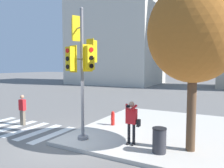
{
  "coord_description": "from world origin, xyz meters",
  "views": [
    {
      "loc": [
        5.68,
        -6.63,
        3.1
      ],
      "look_at": [
        1.59,
        1.03,
        2.38
      ],
      "focal_mm": 35.0,
      "sensor_mm": 36.0,
      "label": 1
    }
  ],
  "objects": [
    {
      "name": "traffic_signal_pole",
      "position": [
        0.57,
        0.46,
        3.4
      ],
      "size": [
        1.36,
        1.44,
        5.24
      ],
      "color": "slate",
      "rests_on": "sidewalk_corner"
    },
    {
      "name": "building_left",
      "position": [
        -11.94,
        28.14,
        9.14
      ],
      "size": [
        14.75,
        11.79,
        18.25
      ],
      "color": "beige",
      "rests_on": "ground_plane"
    },
    {
      "name": "person_photographer",
      "position": [
        2.54,
        0.83,
        1.12
      ],
      "size": [
        0.58,
        0.54,
        1.63
      ],
      "color": "black",
      "rests_on": "sidewalk_corner"
    },
    {
      "name": "street_tree",
      "position": [
        4.6,
        1.24,
        4.22
      ],
      "size": [
        3.11,
        3.11,
        5.81
      ],
      "color": "brown",
      "rests_on": "sidewalk_corner"
    },
    {
      "name": "sidewalk_corner",
      "position": [
        3.5,
        3.5,
        0.07
      ],
      "size": [
        8.0,
        8.0,
        0.14
      ],
      "color": "#BCB7AD",
      "rests_on": "ground_plane"
    },
    {
      "name": "pedestrian_distant",
      "position": [
        -3.75,
        1.09,
        0.85
      ],
      "size": [
        0.34,
        0.2,
        1.61
      ],
      "color": "#6B6051",
      "rests_on": "ground_plane"
    },
    {
      "name": "ground_plane",
      "position": [
        0.0,
        0.0,
        0.0
      ],
      "size": [
        160.0,
        160.0,
        0.0
      ],
      "primitive_type": "plane",
      "color": "slate"
    },
    {
      "name": "fire_hydrant",
      "position": [
        0.66,
        2.86,
        0.49
      ],
      "size": [
        0.18,
        0.24,
        0.7
      ],
      "color": "red",
      "rests_on": "sidewalk_corner"
    },
    {
      "name": "trash_bin",
      "position": [
        3.69,
        0.52,
        0.58
      ],
      "size": [
        0.49,
        0.49,
        0.86
      ],
      "color": "#2D2D33",
      "rests_on": "sidewalk_corner"
    },
    {
      "name": "crosswalk_stripes",
      "position": [
        -3.41,
        0.63,
        0.0
      ],
      "size": [
        4.85,
        2.72,
        0.01
      ],
      "color": "silver",
      "rests_on": "ground_plane"
    }
  ]
}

